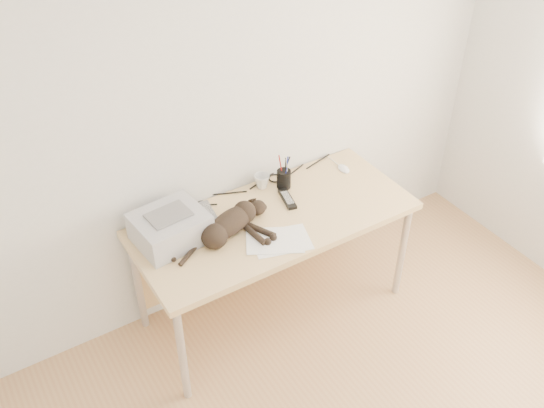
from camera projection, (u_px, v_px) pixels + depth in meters
wall_back at (240, 102)px, 3.30m from camera, size 3.50×0.00×3.50m
desk at (266, 227)px, 3.54m from camera, size 1.60×0.70×0.74m
printer at (170, 227)px, 3.20m from camera, size 0.39×0.35×0.17m
papers at (278, 241)px, 3.24m from camera, size 0.39×0.34×0.01m
cat at (229, 226)px, 3.25m from camera, size 0.63×0.32×0.14m
mug at (262, 181)px, 3.60m from camera, size 0.13×0.13×0.09m
pen_cup at (284, 179)px, 3.60m from camera, size 0.08×0.08×0.22m
remote_grey at (208, 211)px, 3.43m from camera, size 0.08×0.19×0.02m
remote_black at (287, 199)px, 3.52m from camera, size 0.09×0.19×0.02m
mouse at (344, 167)px, 3.77m from camera, size 0.07×0.11×0.03m
cable_tangle at (247, 188)px, 3.61m from camera, size 1.36×0.09×0.01m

